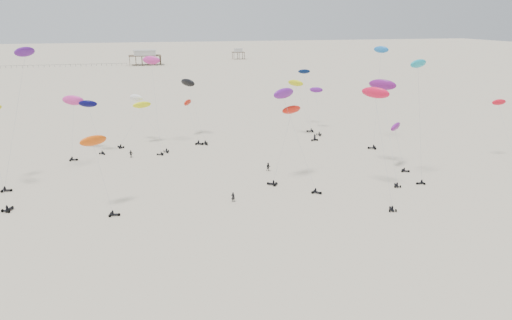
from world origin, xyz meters
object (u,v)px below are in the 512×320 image
object	(u,v)px
pavilion_small	(238,54)
rig_0	(90,112)
pavilion_main	(145,59)
spectator_0	(233,202)
rig_4	(143,109)
rig_9	(378,84)

from	to	relation	value
pavilion_small	rig_0	world-z (taller)	rig_0
pavilion_main	pavilion_small	bearing A→B (deg)	23.20
rig_0	spectator_0	size ratio (longest dim) A/B	6.10
rig_4	rig_9	xyz separation A→B (m)	(57.35, -14.56, 6.34)
rig_0	pavilion_small	bearing A→B (deg)	-143.89
rig_9	spectator_0	bearing A→B (deg)	147.54
pavilion_small	rig_4	size ratio (longest dim) A/B	0.50
pavilion_small	pavilion_main	bearing A→B (deg)	-156.80
pavilion_main	rig_4	xyz separation A→B (m)	(-8.09, -216.64, 4.64)
pavilion_main	pavilion_small	world-z (taller)	pavilion_main
pavilion_main	rig_0	bearing A→B (deg)	-95.24
rig_9	spectator_0	world-z (taller)	rig_9
rig_0	spectator_0	bearing A→B (deg)	88.15
pavilion_small	rig_9	world-z (taller)	rig_9
pavilion_small	spectator_0	distance (m)	300.48
pavilion_main	rig_4	world-z (taller)	rig_4
rig_9	spectator_0	size ratio (longest dim) A/B	11.61
rig_0	rig_4	size ratio (longest dim) A/B	0.72
pavilion_main	rig_0	world-z (taller)	rig_0
rig_4	spectator_0	distance (m)	49.52
pavilion_main	rig_9	bearing A→B (deg)	-77.97
rig_0	rig_9	xyz separation A→B (m)	(69.67, -8.56, 5.22)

